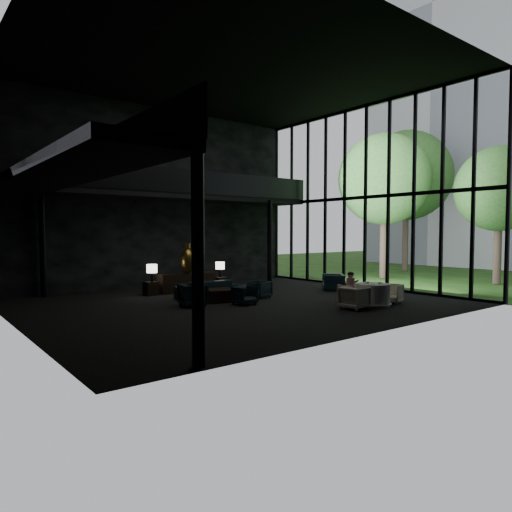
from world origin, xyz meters
TOP-DOWN VIEW (x-y plane):
  - floor at (0.00, 0.00)m, footprint 14.00×12.00m
  - ceiling at (0.00, 0.00)m, footprint 14.00×12.00m
  - wall_back at (0.00, 6.00)m, footprint 14.00×0.04m
  - wall_front at (0.00, -6.00)m, footprint 14.00×0.04m
  - wall_left at (-7.00, 0.00)m, footprint 0.04×12.00m
  - curtain_wall at (6.95, 0.00)m, footprint 0.20×12.00m
  - mezzanine_left at (-6.00, 0.00)m, footprint 2.00×12.00m
  - mezzanine_back at (1.00, 5.00)m, footprint 12.00×2.00m
  - railing_left at (-5.00, 0.00)m, footprint 0.06×12.00m
  - railing_back at (1.00, 4.00)m, footprint 12.00×0.06m
  - column_sw at (-5.00, -5.70)m, footprint 0.24×0.24m
  - column_nw at (-5.00, 5.70)m, footprint 0.24×0.24m
  - column_ne at (4.80, 4.00)m, footprint 0.24×0.24m
  - tree_near at (11.00, 2.00)m, footprint 4.80×4.80m
  - tree_mid at (13.00, -3.00)m, footprint 4.00×4.00m
  - tree_far at (16.00, 4.00)m, footprint 5.60×5.60m
  - console at (0.02, 3.63)m, footprint 2.43×0.55m
  - bronze_urn at (0.02, 3.51)m, footprint 0.66×0.66m
  - side_table_left at (-1.58, 3.62)m, footprint 0.48×0.48m
  - table_lamp_left at (-1.58, 3.51)m, footprint 0.41×0.41m
  - side_table_right at (1.62, 3.49)m, footprint 0.47×0.47m
  - table_lamp_right at (1.62, 3.54)m, footprint 0.39×0.39m
  - sofa at (-0.24, 1.66)m, footprint 2.51×0.74m
  - lounge_armchair_west at (-1.64, 0.28)m, footprint 0.97×1.02m
  - lounge_armchair_east at (1.35, 0.44)m, footprint 0.64×0.67m
  - lounge_armchair_south at (-0.08, -0.52)m, footprint 0.65×0.61m
  - window_armchair at (5.23, 0.26)m, footprint 1.13×1.15m
  - coffee_table at (-0.34, 0.61)m, footprint 1.20×1.20m
  - dining_table at (3.14, -3.38)m, footprint 1.26×1.26m
  - dining_chair_north at (3.28, -2.30)m, footprint 0.72×0.69m
  - dining_chair_east at (4.13, -3.39)m, footprint 0.80×0.83m
  - dining_chair_west at (2.15, -3.41)m, footprint 0.82×0.87m
  - child at (3.09, -2.47)m, footprint 0.30×0.30m
  - plate_a at (2.94, -3.49)m, footprint 0.29×0.29m
  - plate_b at (3.27, -3.19)m, footprint 0.26×0.26m
  - saucer at (3.44, -3.56)m, footprint 0.15×0.15m
  - coffee_cup at (3.36, -3.52)m, footprint 0.08×0.08m
  - cereal_bowl at (3.02, -3.26)m, footprint 0.15×0.15m
  - cream_pot at (3.14, -3.64)m, footprint 0.08×0.08m

SIDE VIEW (x-z plane):
  - floor at x=0.00m, z-range -0.01..0.01m
  - coffee_table at x=-0.34m, z-range 0.00..0.44m
  - side_table_right at x=1.62m, z-range 0.00..0.52m
  - side_table_left at x=-1.58m, z-range 0.00..0.53m
  - dining_chair_north at x=3.28m, z-range 0.00..0.60m
  - lounge_armchair_south at x=-0.08m, z-range 0.00..0.62m
  - lounge_armchair_east at x=1.35m, z-range 0.00..0.62m
  - dining_table at x=3.14m, z-range -0.05..0.70m
  - dining_chair_east at x=4.13m, z-range 0.00..0.68m
  - console at x=0.02m, z-range 0.00..0.77m
  - dining_chair_west at x=2.15m, z-range 0.00..0.84m
  - window_armchair at x=5.23m, z-range 0.00..0.85m
  - lounge_armchair_west at x=-1.64m, z-range 0.00..0.91m
  - sofa at x=-0.24m, z-range 0.00..0.98m
  - saucer at x=3.44m, z-range 0.75..0.76m
  - plate_b at x=3.27m, z-range 0.75..0.76m
  - plate_a at x=2.94m, z-range 0.75..0.76m
  - child at x=3.09m, z-range 0.45..1.09m
  - cream_pot at x=3.14m, z-range 0.75..0.82m
  - cereal_bowl at x=3.02m, z-range 0.75..0.82m
  - coffee_cup at x=3.36m, z-range 0.76..0.81m
  - table_lamp_right at x=1.62m, z-range 0.66..1.31m
  - table_lamp_left at x=-1.58m, z-range 0.68..1.36m
  - bronze_urn at x=0.02m, z-range 0.68..1.92m
  - column_sw at x=-5.00m, z-range 0.00..4.00m
  - column_nw at x=-5.00m, z-range 0.00..4.00m
  - column_ne at x=4.80m, z-range 0.00..4.00m
  - wall_back at x=0.00m, z-range 0.00..8.00m
  - wall_front at x=0.00m, z-range 0.00..8.00m
  - wall_left at x=-7.00m, z-range 0.00..8.00m
  - curtain_wall at x=6.95m, z-range 0.00..8.00m
  - mezzanine_left at x=-6.00m, z-range 3.88..4.12m
  - mezzanine_back at x=1.00m, z-range 3.88..4.12m
  - tree_mid at x=13.00m, z-range 1.23..7.73m
  - railing_left at x=-5.00m, z-range 4.10..5.10m
  - railing_back at x=1.00m, z-range 4.10..5.10m
  - tree_near at x=11.00m, z-range 1.41..9.06m
  - tree_far at x=16.00m, z-range 1.59..10.39m
  - ceiling at x=0.00m, z-range 7.99..8.01m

